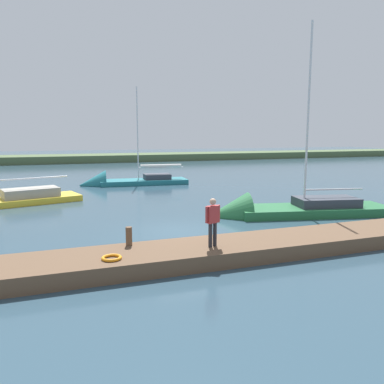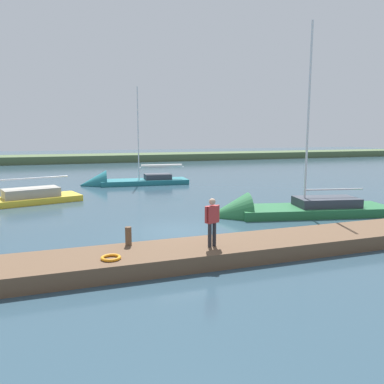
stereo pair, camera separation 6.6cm
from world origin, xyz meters
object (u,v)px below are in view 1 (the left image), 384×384
Objects in this scene: sailboat_behind_pier at (280,213)px; sailboat_far_right at (121,183)px; life_ring_buoy at (112,258)px; person_on_dock at (213,219)px; mooring_post_near at (129,236)px.

sailboat_behind_pier is 1.18× the size of sailboat_far_right.
life_ring_buoy is 0.37× the size of person_on_dock.
person_on_dock reaches higher than life_ring_buoy.
person_on_dock is (-2.83, 1.13, 0.68)m from mooring_post_near.
person_on_dock is (6.66, 6.01, 1.45)m from sailboat_behind_pier.
sailboat_behind_pier is (-9.49, -4.88, -0.77)m from mooring_post_near.
life_ring_buoy is (0.81, 1.37, -0.29)m from mooring_post_near.
sailboat_behind_pier is 17.61m from sailboat_far_right.
mooring_post_near is at bearing 86.32° from sailboat_far_right.
sailboat_behind_pier reaches higher than person_on_dock.
life_ring_buoy is 3.78m from person_on_dock.
sailboat_far_right is at bearing 161.46° from person_on_dock.
sailboat_behind_pier reaches higher than sailboat_far_right.
sailboat_far_right reaches higher than life_ring_buoy.
sailboat_behind_pier is at bearing 114.01° from person_on_dock.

